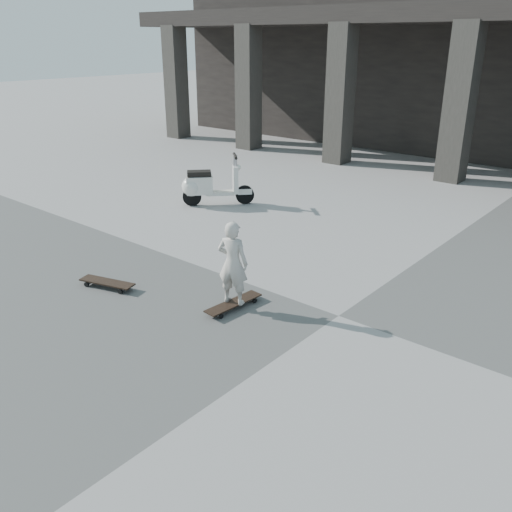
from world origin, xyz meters
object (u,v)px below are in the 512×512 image
Objects in this scene: skateboard_spare at (107,283)px; scooter at (206,186)px; longboard at (234,304)px; child at (233,263)px.

scooter is at bearing 98.85° from skateboard_spare.
scooter reaches higher than skateboard_spare.
longboard is 0.73× the size of scooter.
child reaches higher than scooter.
skateboard_spare is at bearing 3.21° from child.
child is at bearing -87.90° from scooter.
scooter is (-1.97, 4.15, 0.37)m from skateboard_spare.
child reaches higher than longboard.
skateboard_spare is at bearing 115.40° from longboard.
longboard is at bearing -87.90° from scooter.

